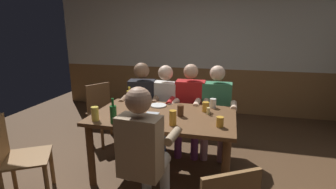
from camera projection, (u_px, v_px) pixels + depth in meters
The scene contains 24 objects.
ground_plane at pixel (161, 181), 2.92m from camera, with size 7.11×7.11×0.00m, color #4C331E.
back_wall_upper at pixel (197, 24), 5.03m from camera, with size 5.92×0.12×1.74m, color beige.
back_wall_wainscot at pixel (195, 89), 5.37m from camera, with size 5.92×0.12×0.91m, color brown.
dining_table at pixel (164, 123), 2.90m from camera, with size 1.60×0.97×0.76m.
person_0 at pixel (141, 101), 3.68m from camera, with size 0.56×0.58×1.23m.
person_1 at pixel (163, 104), 3.60m from camera, with size 0.56×0.55×1.20m.
person_2 at pixel (190, 104), 3.52m from camera, with size 0.55×0.52×1.23m.
person_3 at pixel (216, 106), 3.44m from camera, with size 0.55×0.50×1.22m.
person_4 at pixel (143, 148), 2.22m from camera, with size 0.53×0.53×1.25m.
chair_empty_near_right at pixel (103, 111), 3.88m from camera, with size 0.61×0.61×0.88m.
chair_empty_near_left at pixel (17, 157), 2.50m from camera, with size 0.61×0.61×0.88m.
table_candle at pixel (208, 111), 2.85m from camera, with size 0.04×0.04×0.08m, color #F9E08C.
condiment_caddy at pixel (152, 115), 2.76m from camera, with size 0.14×0.10×0.05m, color #B2B7BC.
plate_0 at pixel (158, 105), 3.17m from camera, with size 0.21×0.21×0.01m, color white.
bottle_0 at pixel (113, 114), 2.58m from camera, with size 0.07×0.07×0.26m.
bottle_1 at pixel (129, 97), 3.27m from camera, with size 0.07×0.07×0.22m.
pint_glass_0 at pixel (173, 118), 2.53m from camera, with size 0.07×0.07×0.16m, color gold.
pint_glass_1 at pixel (131, 104), 3.07m from camera, with size 0.07×0.07×0.12m, color gold.
pint_glass_2 at pixel (213, 103), 3.10m from camera, with size 0.08×0.08×0.11m, color white.
pint_glass_3 at pixel (220, 122), 2.49m from camera, with size 0.07×0.07×0.10m, color gold.
pint_glass_4 at pixel (180, 111), 2.80m from camera, with size 0.07×0.07×0.12m, color #4C2D19.
pint_glass_5 at pixel (140, 98), 3.23m from camera, with size 0.06×0.06×0.16m, color white.
pint_glass_6 at pixel (206, 107), 2.95m from camera, with size 0.08×0.08×0.11m, color gold.
pint_glass_7 at pixel (95, 114), 2.66m from camera, with size 0.08×0.08×0.15m, color #E5C64C.
Camera 1 is at (0.71, -2.47, 1.70)m, focal length 27.06 mm.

